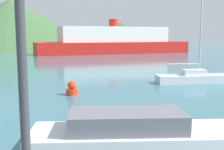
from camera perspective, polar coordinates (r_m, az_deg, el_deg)
motorboat_near at (r=10.28m, az=12.38°, el=-11.77°), size 9.55×4.25×2.07m
sailboat_inner at (r=23.64m, az=16.24°, el=-0.31°), size 6.17×2.39×10.59m
ferry_distant at (r=59.87m, az=0.31°, el=6.79°), size 32.98×10.29×7.12m
buoy_marker at (r=18.35m, az=-8.13°, el=-2.85°), size 0.80×0.80×0.92m
hill_central at (r=92.32m, az=-19.86°, el=9.80°), size 52.74×52.74×14.52m
hill_east at (r=96.94m, az=1.80°, el=8.26°), size 29.43×29.43×8.06m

